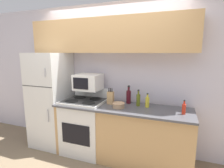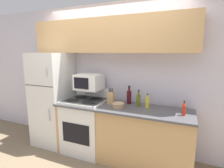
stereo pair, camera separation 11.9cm
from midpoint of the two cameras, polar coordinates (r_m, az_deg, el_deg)
The scene contains 13 objects.
ground_plane at distance 3.02m, azimuth -4.09°, elevation -24.47°, with size 12.00×12.00×0.00m, color #7F6B51.
wall_back at distance 3.14m, azimuth 1.27°, elevation 2.10°, with size 8.00×0.05×2.55m.
lower_cabinets at distance 2.93m, azimuth 4.25°, elevation -15.58°, with size 2.13×0.63×0.89m.
refrigerator at distance 3.47m, azimuth -17.74°, elevation -4.65°, with size 0.63×0.68×1.71m.
upper_cabinets at distance 2.95m, azimuth -0.04°, elevation 15.51°, with size 2.76×0.32×0.55m.
stove at distance 3.16m, azimuth -7.54°, elevation -12.99°, with size 0.69×0.62×1.09m.
microwave at distance 3.01m, azimuth -6.35°, elevation 0.74°, with size 0.43×0.38×0.26m.
knife_block at distance 2.85m, azimuth 0.81°, elevation -4.51°, with size 0.10×0.08×0.26m.
bowl at distance 2.68m, azimuth 3.33°, elevation -6.91°, with size 0.19×0.19×0.08m.
bottle_hot_sauce at distance 2.57m, azimuth 23.65°, elevation -7.68°, with size 0.05×0.05×0.20m.
bottle_olive_oil at distance 2.78m, azimuth 9.84°, elevation -5.12°, with size 0.06×0.06×0.26m.
bottle_cooking_spray at distance 2.74m, azimuth 12.71°, elevation -5.81°, with size 0.06×0.06×0.22m.
bottle_wine_red at distance 2.89m, azimuth 6.76°, elevation -4.09°, with size 0.08×0.08×0.30m.
Camera 2 is at (1.20, -2.18, 1.72)m, focal length 28.00 mm.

